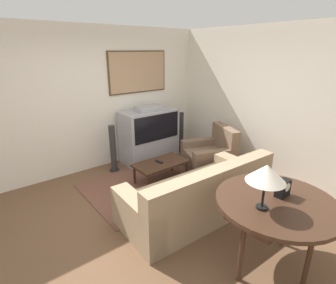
# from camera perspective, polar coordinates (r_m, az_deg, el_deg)

# --- Properties ---
(ground_plane) EXTENTS (12.00, 12.00, 0.00)m
(ground_plane) POSITION_cam_1_polar(r_m,az_deg,el_deg) (3.91, -3.65, -16.00)
(ground_plane) COLOR brown
(wall_back) EXTENTS (12.00, 0.10, 2.70)m
(wall_back) POSITION_cam_1_polar(r_m,az_deg,el_deg) (5.18, -17.54, 8.52)
(wall_back) COLOR silver
(wall_back) RESTS_ON ground_plane
(wall_right) EXTENTS (0.06, 12.00, 2.70)m
(wall_right) POSITION_cam_1_polar(r_m,az_deg,el_deg) (5.22, 20.61, 8.16)
(wall_right) COLOR silver
(wall_right) RESTS_ON ground_plane
(area_rug) EXTENTS (2.42, 1.61, 0.01)m
(area_rug) POSITION_cam_1_polar(r_m,az_deg,el_deg) (4.81, -2.80, -8.59)
(area_rug) COLOR brown
(area_rug) RESTS_ON ground_plane
(tv) EXTENTS (1.18, 0.59, 1.18)m
(tv) POSITION_cam_1_polar(r_m,az_deg,el_deg) (5.55, -4.09, 1.51)
(tv) COLOR #9E9EA3
(tv) RESTS_ON ground_plane
(couch) EXTENTS (2.21, 1.04, 0.84)m
(couch) POSITION_cam_1_polar(r_m,az_deg,el_deg) (3.83, 6.64, -11.71)
(couch) COLOR #9E8466
(couch) RESTS_ON ground_plane
(armchair) EXTENTS (1.13, 1.10, 0.85)m
(armchair) POSITION_cam_1_polar(r_m,az_deg,el_deg) (5.26, 9.19, -3.03)
(armchair) COLOR brown
(armchair) RESTS_ON ground_plane
(coffee_table) EXTENTS (0.95, 0.52, 0.38)m
(coffee_table) POSITION_cam_1_polar(r_m,az_deg,el_deg) (4.67, -1.55, -4.91)
(coffee_table) COLOR #3D2619
(coffee_table) RESTS_ON ground_plane
(console_table) EXTENTS (1.23, 1.23, 0.82)m
(console_table) POSITION_cam_1_polar(r_m,az_deg,el_deg) (2.98, 22.48, -12.74)
(console_table) COLOR #3D2619
(console_table) RESTS_ON ground_plane
(table_lamp) EXTENTS (0.37, 0.37, 0.46)m
(table_lamp) POSITION_cam_1_polar(r_m,az_deg,el_deg) (2.59, 20.60, -6.50)
(table_lamp) COLOR black
(table_lamp) RESTS_ON console_table
(mantel_clock) EXTENTS (0.17, 0.10, 0.18)m
(mantel_clock) POSITION_cam_1_polar(r_m,az_deg,el_deg) (3.01, 23.74, -9.18)
(mantel_clock) COLOR black
(mantel_clock) RESTS_ON console_table
(remote) EXTENTS (0.07, 0.16, 0.02)m
(remote) POSITION_cam_1_polar(r_m,az_deg,el_deg) (4.65, -1.94, -4.32)
(remote) COLOR black
(remote) RESTS_ON coffee_table
(speaker_tower_left) EXTENTS (0.20, 0.20, 0.93)m
(speaker_tower_left) POSITION_cam_1_polar(r_m,az_deg,el_deg) (5.16, -11.86, -1.71)
(speaker_tower_left) COLOR black
(speaker_tower_left) RESTS_ON ground_plane
(speaker_tower_right) EXTENTS (0.20, 0.20, 0.93)m
(speaker_tower_right) POSITION_cam_1_polar(r_m,az_deg,el_deg) (6.07, 2.82, 1.95)
(speaker_tower_right) COLOR black
(speaker_tower_right) RESTS_ON ground_plane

